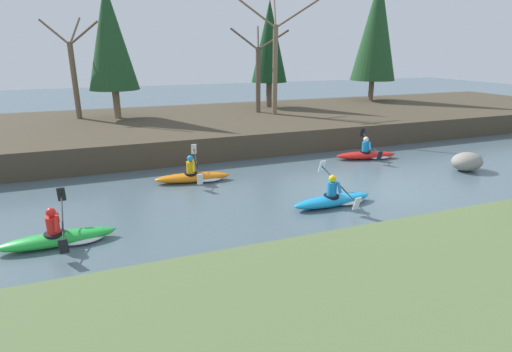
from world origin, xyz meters
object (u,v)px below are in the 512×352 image
(kayaker_trailing, at_px, (196,176))
(boulder_midstream, at_px, (467,162))
(kayaker_lead, at_px, (368,154))
(kayaker_middle, at_px, (336,199))
(kayaker_far_back, at_px, (63,237))

(kayaker_trailing, xyz_separation_m, boulder_midstream, (10.47, -2.46, 0.17))
(kayaker_lead, relative_size, kayaker_trailing, 1.00)
(kayaker_middle, relative_size, kayaker_trailing, 1.00)
(kayaker_far_back, bearing_deg, boulder_midstream, 1.77)
(kayaker_lead, bearing_deg, kayaker_far_back, -149.06)
(kayaker_lead, xyz_separation_m, boulder_midstream, (2.60, -2.90, 0.17))
(kayaker_middle, distance_m, kayaker_trailing, 5.24)
(kayaker_far_back, height_order, boulder_midstream, kayaker_far_back)
(kayaker_lead, relative_size, kayaker_middle, 1.00)
(kayaker_trailing, bearing_deg, kayaker_middle, -40.18)
(kayaker_middle, relative_size, boulder_midstream, 2.13)
(kayaker_middle, bearing_deg, kayaker_trailing, 130.00)
(kayaker_trailing, height_order, boulder_midstream, kayaker_trailing)
(kayaker_lead, xyz_separation_m, kayaker_middle, (-4.30, -4.27, 0.00))
(kayaker_middle, height_order, boulder_midstream, kayaker_middle)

